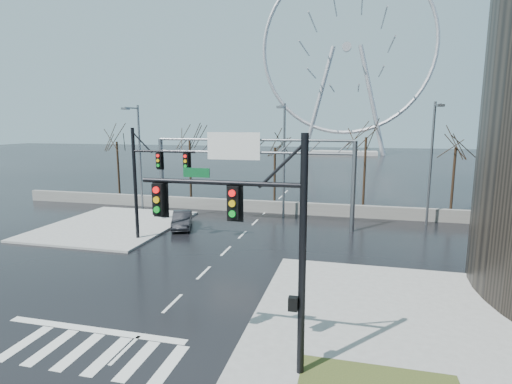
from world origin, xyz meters
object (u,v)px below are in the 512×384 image
(signal_mast_far, at_px, (149,174))
(car, at_px, (182,220))
(signal_mast_near, at_px, (260,232))
(ferris_wheel, at_px, (346,54))
(sign_gantry, at_px, (247,163))

(signal_mast_far, height_order, car, signal_mast_far)
(signal_mast_near, relative_size, ferris_wheel, 0.16)
(car, bearing_deg, signal_mast_near, -78.19)
(signal_mast_near, bearing_deg, signal_mast_far, 130.26)
(sign_gantry, distance_m, ferris_wheel, 82.91)
(ferris_wheel, relative_size, car, 12.60)
(signal_mast_near, relative_size, car, 1.98)
(signal_mast_far, height_order, ferris_wheel, ferris_wheel)
(signal_mast_near, xyz_separation_m, signal_mast_far, (-11.01, 13.00, -0.04))
(car, bearing_deg, ferris_wheel, 63.01)
(ferris_wheel, distance_m, car, 86.65)
(signal_mast_near, distance_m, signal_mast_far, 17.03)
(ferris_wheel, bearing_deg, sign_gantry, -93.84)
(signal_mast_far, bearing_deg, sign_gantry, 47.53)
(signal_mast_far, distance_m, car, 5.71)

